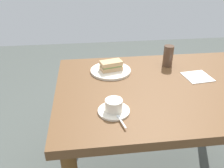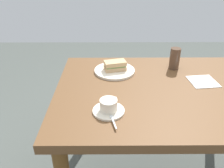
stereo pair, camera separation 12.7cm
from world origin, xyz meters
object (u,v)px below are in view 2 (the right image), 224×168
at_px(sandwich_front, 115,66).
at_px(coffee_saucer, 109,111).
at_px(sandwich_plate, 115,71).
at_px(drinking_glass, 175,59).
at_px(napkin, 203,82).
at_px(dining_table, 164,105).
at_px(coffee_cup, 109,105).
at_px(spoon, 113,119).

height_order(sandwich_front, coffee_saucer, sandwich_front).
relative_size(sandwich_plate, drinking_glass, 1.85).
relative_size(sandwich_plate, napkin, 1.69).
bearing_deg(dining_table, sandwich_front, 143.47).
bearing_deg(coffee_cup, napkin, 27.88).
distance_m(dining_table, coffee_cup, 0.41).
xyz_separation_m(sandwich_plate, coffee_cup, (-0.03, -0.42, 0.03)).
xyz_separation_m(sandwich_plate, napkin, (0.51, -0.14, -0.01)).
distance_m(sandwich_front, coffee_cup, 0.42).
distance_m(dining_table, napkin, 0.26).
bearing_deg(sandwich_front, spoon, -92.24).
height_order(sandwich_front, coffee_cup, sandwich_front).
xyz_separation_m(sandwich_front, coffee_saucer, (-0.04, -0.42, -0.04)).
distance_m(sandwich_plate, sandwich_front, 0.04).
relative_size(sandwich_front, drinking_glass, 1.06).
bearing_deg(sandwich_front, coffee_cup, -94.95).
bearing_deg(sandwich_plate, drinking_glass, 6.93).
relative_size(dining_table, coffee_saucer, 8.07).
bearing_deg(napkin, dining_table, -161.92).
height_order(coffee_cup, napkin, coffee_cup).
distance_m(coffee_cup, drinking_glass, 0.63).
xyz_separation_m(coffee_cup, spoon, (0.02, -0.08, -0.03)).
distance_m(sandwich_plate, coffee_cup, 0.43).
bearing_deg(coffee_saucer, sandwich_front, 84.93).
bearing_deg(sandwich_front, coffee_saucer, -95.07).
height_order(napkin, drinking_glass, drinking_glass).
bearing_deg(sandwich_front, sandwich_plate, 134.25).
relative_size(dining_table, spoon, 12.43).
bearing_deg(dining_table, drinking_glass, 68.97).
bearing_deg(spoon, sandwich_front, 87.76).
relative_size(sandwich_front, napkin, 0.96).
bearing_deg(coffee_saucer, dining_table, 34.07).
distance_m(sandwich_plate, coffee_saucer, 0.43).
xyz_separation_m(coffee_cup, napkin, (0.54, 0.29, -0.04)).
distance_m(dining_table, drinking_glass, 0.33).
relative_size(dining_table, sandwich_plate, 4.81).
distance_m(dining_table, coffee_saucer, 0.40).
xyz_separation_m(napkin, drinking_glass, (-0.13, 0.18, 0.07)).
xyz_separation_m(coffee_saucer, spoon, (0.02, -0.07, 0.01)).
bearing_deg(sandwich_plate, spoon, -91.91).
distance_m(coffee_cup, napkin, 0.62).
bearing_deg(dining_table, sandwich_plate, 143.36).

